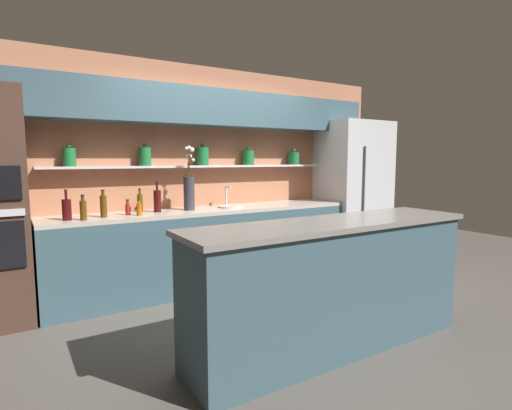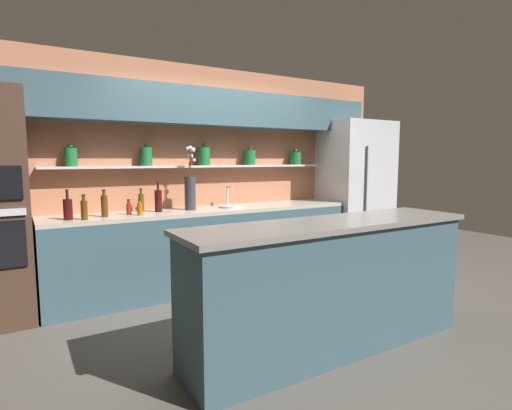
# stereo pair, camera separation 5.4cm
# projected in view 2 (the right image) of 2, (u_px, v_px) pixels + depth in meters

# --- Properties ---
(ground_plane) EXTENTS (12.00, 12.00, 0.00)m
(ground_plane) POSITION_uv_depth(u_px,v_px,m) (280.00, 318.00, 3.77)
(ground_plane) COLOR #4C4742
(back_wall_unit) EXTENTS (5.20, 0.44, 2.60)m
(back_wall_unit) POSITION_uv_depth(u_px,v_px,m) (210.00, 155.00, 4.89)
(back_wall_unit) COLOR #A86647
(back_wall_unit) RESTS_ON ground_plane
(back_counter_unit) EXTENTS (3.58, 0.62, 0.92)m
(back_counter_unit) POSITION_uv_depth(u_px,v_px,m) (210.00, 247.00, 4.69)
(back_counter_unit) COLOR #334C56
(back_counter_unit) RESTS_ON ground_plane
(island_counter) EXTENTS (2.45, 0.61, 1.02)m
(island_counter) POSITION_uv_depth(u_px,v_px,m) (331.00, 285.00, 3.12)
(island_counter) COLOR #334C56
(island_counter) RESTS_ON ground_plane
(refrigerator) EXTENTS (0.94, 0.73, 2.02)m
(refrigerator) POSITION_uv_depth(u_px,v_px,m) (355.00, 193.00, 5.76)
(refrigerator) COLOR #B7B7BC
(refrigerator) RESTS_ON ground_plane
(flower_vase) EXTENTS (0.12, 0.13, 0.72)m
(flower_vase) POSITION_uv_depth(u_px,v_px,m) (190.00, 190.00, 4.50)
(flower_vase) COLOR #2D2D33
(flower_vase) RESTS_ON back_counter_unit
(sink_fixture) EXTENTS (0.31, 0.31, 0.25)m
(sink_fixture) POSITION_uv_depth(u_px,v_px,m) (231.00, 205.00, 4.79)
(sink_fixture) COLOR #B7B7BC
(sink_fixture) RESTS_ON back_counter_unit
(bottle_sauce_0) EXTENTS (0.05, 0.05, 0.16)m
(bottle_sauce_0) POSITION_uv_depth(u_px,v_px,m) (129.00, 208.00, 4.13)
(bottle_sauce_0) COLOR maroon
(bottle_sauce_0) RESTS_ON back_counter_unit
(bottle_wine_1) EXTENTS (0.08, 0.08, 0.33)m
(bottle_wine_1) POSITION_uv_depth(u_px,v_px,m) (158.00, 200.00, 4.35)
(bottle_wine_1) COLOR #380C0C
(bottle_wine_1) RESTS_ON back_counter_unit
(bottle_sauce_2) EXTENTS (0.05, 0.05, 0.17)m
(bottle_sauce_2) POSITION_uv_depth(u_px,v_px,m) (140.00, 209.00, 4.08)
(bottle_sauce_2) COLOR #9E4C0A
(bottle_sauce_2) RESTS_ON back_counter_unit
(bottle_wine_3) EXTENTS (0.08, 0.08, 0.29)m
(bottle_wine_3) POSITION_uv_depth(u_px,v_px,m) (68.00, 209.00, 3.78)
(bottle_wine_3) COLOR #380C0C
(bottle_wine_3) RESTS_ON back_counter_unit
(bottle_spirit_4) EXTENTS (0.06, 0.06, 0.24)m
(bottle_spirit_4) POSITION_uv_depth(u_px,v_px,m) (84.00, 209.00, 3.77)
(bottle_spirit_4) COLOR #4C2D0C
(bottle_spirit_4) RESTS_ON back_counter_unit
(bottle_oil_5) EXTENTS (0.06, 0.06, 0.26)m
(bottle_oil_5) POSITION_uv_depth(u_px,v_px,m) (141.00, 202.00, 4.38)
(bottle_oil_5) COLOR #47380A
(bottle_oil_5) RESTS_ON back_counter_unit
(bottle_spirit_6) EXTENTS (0.06, 0.06, 0.27)m
(bottle_spirit_6) POSITION_uv_depth(u_px,v_px,m) (104.00, 205.00, 3.97)
(bottle_spirit_6) COLOR #4C2D0C
(bottle_spirit_6) RESTS_ON back_counter_unit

